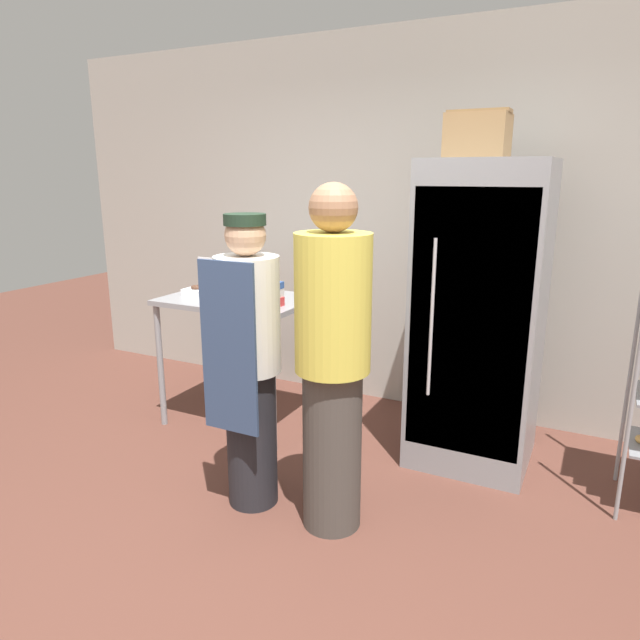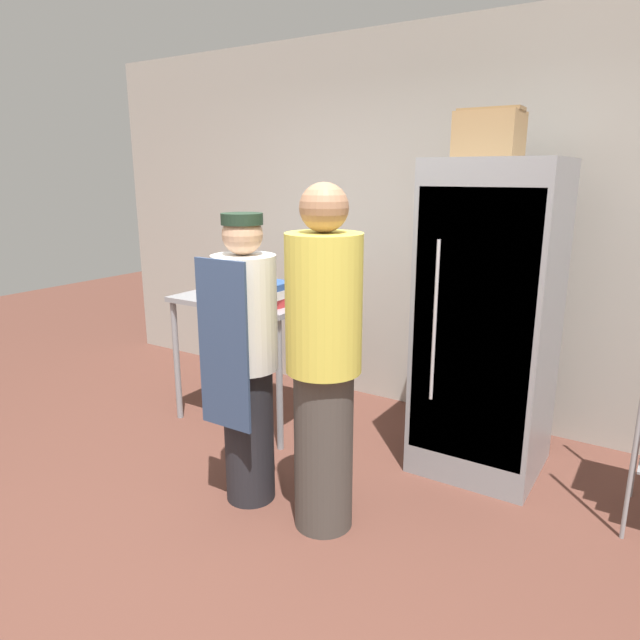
{
  "view_description": "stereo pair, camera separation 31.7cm",
  "coord_description": "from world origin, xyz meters",
  "px_view_note": "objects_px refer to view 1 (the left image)",
  "views": [
    {
      "loc": [
        1.3,
        -1.97,
        1.79
      ],
      "look_at": [
        -0.08,
        0.78,
        1.0
      ],
      "focal_mm": 32.0,
      "sensor_mm": 36.0,
      "label": 1
    },
    {
      "loc": [
        1.58,
        -1.82,
        1.79
      ],
      "look_at": [
        -0.08,
        0.78,
        1.0
      ],
      "focal_mm": 32.0,
      "sensor_mm": 36.0,
      "label": 2
    }
  ],
  "objects_px": {
    "cardboard_storage_box": "(478,135)",
    "person_customer": "(333,362)",
    "binder_stack": "(257,294)",
    "donut_box": "(207,289)",
    "blender_pitcher": "(251,280)",
    "person_baker": "(249,360)",
    "refrigerator": "(479,317)"
  },
  "relations": [
    {
      "from": "binder_stack",
      "to": "cardboard_storage_box",
      "type": "bearing_deg",
      "value": 18.22
    },
    {
      "from": "binder_stack",
      "to": "person_customer",
      "type": "height_order",
      "value": "person_customer"
    },
    {
      "from": "blender_pitcher",
      "to": "cardboard_storage_box",
      "type": "xyz_separation_m",
      "value": [
        1.48,
        0.21,
        0.95
      ]
    },
    {
      "from": "person_customer",
      "to": "donut_box",
      "type": "bearing_deg",
      "value": 148.89
    },
    {
      "from": "cardboard_storage_box",
      "to": "person_customer",
      "type": "bearing_deg",
      "value": -109.05
    },
    {
      "from": "refrigerator",
      "to": "binder_stack",
      "type": "relative_size",
      "value": 5.98
    },
    {
      "from": "binder_stack",
      "to": "cardboard_storage_box",
      "type": "height_order",
      "value": "cardboard_storage_box"
    },
    {
      "from": "refrigerator",
      "to": "donut_box",
      "type": "height_order",
      "value": "refrigerator"
    },
    {
      "from": "refrigerator",
      "to": "donut_box",
      "type": "bearing_deg",
      "value": -173.55
    },
    {
      "from": "donut_box",
      "to": "binder_stack",
      "type": "height_order",
      "value": "donut_box"
    },
    {
      "from": "refrigerator",
      "to": "person_baker",
      "type": "bearing_deg",
      "value": -132.23
    },
    {
      "from": "refrigerator",
      "to": "person_customer",
      "type": "relative_size",
      "value": 1.07
    },
    {
      "from": "donut_box",
      "to": "person_baker",
      "type": "relative_size",
      "value": 0.19
    },
    {
      "from": "person_customer",
      "to": "person_baker",
      "type": "bearing_deg",
      "value": -178.68
    },
    {
      "from": "donut_box",
      "to": "binder_stack",
      "type": "relative_size",
      "value": 0.95
    },
    {
      "from": "donut_box",
      "to": "blender_pitcher",
      "type": "height_order",
      "value": "blender_pitcher"
    },
    {
      "from": "blender_pitcher",
      "to": "donut_box",
      "type": "bearing_deg",
      "value": -165.67
    },
    {
      "from": "refrigerator",
      "to": "blender_pitcher",
      "type": "bearing_deg",
      "value": -175.2
    },
    {
      "from": "donut_box",
      "to": "person_baker",
      "type": "distance_m",
      "value": 1.27
    },
    {
      "from": "donut_box",
      "to": "cardboard_storage_box",
      "type": "height_order",
      "value": "cardboard_storage_box"
    },
    {
      "from": "donut_box",
      "to": "binder_stack",
      "type": "distance_m",
      "value": 0.53
    },
    {
      "from": "person_baker",
      "to": "person_customer",
      "type": "xyz_separation_m",
      "value": [
        0.49,
        0.01,
        0.06
      ]
    },
    {
      "from": "blender_pitcher",
      "to": "person_baker",
      "type": "relative_size",
      "value": 0.17
    },
    {
      "from": "donut_box",
      "to": "cardboard_storage_box",
      "type": "relative_size",
      "value": 0.83
    },
    {
      "from": "donut_box",
      "to": "blender_pitcher",
      "type": "bearing_deg",
      "value": 14.33
    },
    {
      "from": "person_baker",
      "to": "donut_box",
      "type": "bearing_deg",
      "value": 136.99
    },
    {
      "from": "binder_stack",
      "to": "person_baker",
      "type": "bearing_deg",
      "value": -60.6
    },
    {
      "from": "refrigerator",
      "to": "donut_box",
      "type": "distance_m",
      "value": 1.91
    },
    {
      "from": "donut_box",
      "to": "blender_pitcher",
      "type": "xyz_separation_m",
      "value": [
        0.32,
        0.08,
        0.08
      ]
    },
    {
      "from": "cardboard_storage_box",
      "to": "person_baker",
      "type": "relative_size",
      "value": 0.22
    },
    {
      "from": "blender_pitcher",
      "to": "binder_stack",
      "type": "distance_m",
      "value": 0.29
    },
    {
      "from": "binder_stack",
      "to": "cardboard_storage_box",
      "type": "xyz_separation_m",
      "value": [
        1.29,
        0.42,
        0.99
      ]
    }
  ]
}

